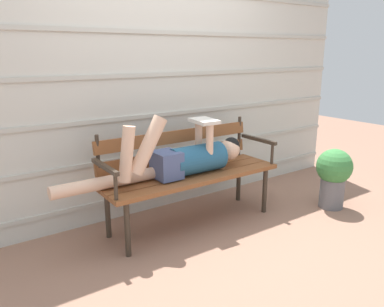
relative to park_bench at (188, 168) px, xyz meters
name	(u,v)px	position (x,y,z in m)	size (l,w,h in m)	color
ground_plane	(201,229)	(0.00, -0.21, -0.50)	(12.00, 12.00, 0.00)	#936B56
house_siding	(160,94)	(0.00, 0.46, 0.60)	(4.72, 0.08, 2.21)	beige
park_bench	(188,168)	(0.00, 0.00, 0.00)	(1.62, 0.49, 0.86)	brown
reclining_person	(182,158)	(-0.10, -0.07, 0.12)	(1.70, 0.26, 0.56)	#23567A
potted_plant	(334,174)	(1.34, -0.55, -0.16)	(0.34, 0.34, 0.59)	slate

